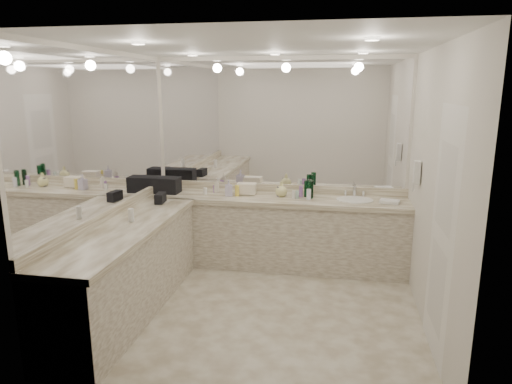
% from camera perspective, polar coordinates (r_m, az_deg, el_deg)
% --- Properties ---
extents(floor, '(3.20, 3.20, 0.00)m').
position_cam_1_polar(floor, '(4.85, 0.49, -14.34)').
color(floor, beige).
rests_on(floor, ground).
extents(ceiling, '(3.20, 3.20, 0.00)m').
position_cam_1_polar(ceiling, '(4.33, 0.56, 17.91)').
color(ceiling, white).
rests_on(ceiling, floor).
extents(wall_back, '(3.20, 0.02, 2.60)m').
position_cam_1_polar(wall_back, '(5.87, 3.02, 3.88)').
color(wall_back, silver).
rests_on(wall_back, floor).
extents(wall_left, '(0.02, 3.00, 2.60)m').
position_cam_1_polar(wall_left, '(4.93, -18.12, 1.49)').
color(wall_left, silver).
rests_on(wall_left, floor).
extents(wall_right, '(0.02, 3.00, 2.60)m').
position_cam_1_polar(wall_right, '(4.44, 21.35, -0.00)').
color(wall_right, silver).
rests_on(wall_right, floor).
extents(vanity_back_base, '(3.20, 0.60, 0.84)m').
position_cam_1_polar(vanity_back_base, '(5.79, 2.54, -5.23)').
color(vanity_back_base, beige).
rests_on(vanity_back_base, floor).
extents(vanity_back_top, '(3.20, 0.64, 0.06)m').
position_cam_1_polar(vanity_back_top, '(5.65, 2.57, -0.92)').
color(vanity_back_top, beige).
rests_on(vanity_back_top, vanity_back_base).
extents(vanity_left_base, '(0.60, 2.40, 0.84)m').
position_cam_1_polar(vanity_left_base, '(4.80, -15.87, -9.69)').
color(vanity_left_base, beige).
rests_on(vanity_left_base, floor).
extents(vanity_left_top, '(0.64, 2.42, 0.06)m').
position_cam_1_polar(vanity_left_top, '(4.64, -16.10, -4.56)').
color(vanity_left_top, beige).
rests_on(vanity_left_top, vanity_left_base).
extents(backsplash_back, '(3.20, 0.04, 0.10)m').
position_cam_1_polar(backsplash_back, '(5.92, 2.96, 0.50)').
color(backsplash_back, beige).
rests_on(backsplash_back, vanity_back_top).
extents(backsplash_left, '(0.04, 3.00, 0.10)m').
position_cam_1_polar(backsplash_left, '(5.00, -17.63, -2.44)').
color(backsplash_left, beige).
rests_on(backsplash_left, vanity_left_top).
extents(mirror_back, '(3.12, 0.01, 1.55)m').
position_cam_1_polar(mirror_back, '(5.80, 3.06, 8.49)').
color(mirror_back, white).
rests_on(mirror_back, wall_back).
extents(mirror_left, '(0.01, 2.92, 1.55)m').
position_cam_1_polar(mirror_left, '(4.86, -18.39, 6.98)').
color(mirror_left, white).
rests_on(mirror_left, wall_left).
extents(sink, '(0.44, 0.44, 0.03)m').
position_cam_1_polar(sink, '(5.61, 12.24, -1.05)').
color(sink, white).
rests_on(sink, vanity_back_top).
extents(faucet, '(0.24, 0.16, 0.14)m').
position_cam_1_polar(faucet, '(5.80, 12.21, 0.17)').
color(faucet, silver).
rests_on(faucet, vanity_back_top).
extents(wall_phone, '(0.06, 0.10, 0.24)m').
position_cam_1_polar(wall_phone, '(5.09, 19.46, 2.31)').
color(wall_phone, white).
rests_on(wall_phone, wall_right).
extents(door, '(0.02, 0.82, 2.10)m').
position_cam_1_polar(door, '(4.02, 22.18, -5.05)').
color(door, white).
rests_on(door, wall_right).
extents(black_toiletry_bag, '(0.36, 0.23, 0.20)m').
position_cam_1_polar(black_toiletry_bag, '(5.96, -11.22, 0.87)').
color(black_toiletry_bag, black).
rests_on(black_toiletry_bag, vanity_back_top).
extents(black_bag_spill, '(0.12, 0.21, 0.11)m').
position_cam_1_polar(black_bag_spill, '(5.46, -11.85, -0.77)').
color(black_bag_spill, black).
rests_on(black_bag_spill, vanity_left_top).
extents(cream_cosmetic_case, '(0.24, 0.16, 0.13)m').
position_cam_1_polar(cream_cosmetic_case, '(5.77, -1.18, 0.38)').
color(cream_cosmetic_case, silver).
rests_on(cream_cosmetic_case, vanity_back_top).
extents(hand_towel, '(0.25, 0.20, 0.04)m').
position_cam_1_polar(hand_towel, '(5.56, 16.36, -1.17)').
color(hand_towel, white).
rests_on(hand_towel, vanity_back_top).
extents(lotion_left, '(0.06, 0.06, 0.13)m').
position_cam_1_polar(lotion_left, '(4.77, -15.34, -2.84)').
color(lotion_left, white).
rests_on(lotion_left, vanity_left_top).
extents(soap_bottle_a, '(0.09, 0.09, 0.19)m').
position_cam_1_polar(soap_bottle_a, '(5.88, -4.97, 0.83)').
color(soap_bottle_a, beige).
rests_on(soap_bottle_a, vanity_back_top).
extents(soap_bottle_b, '(0.11, 0.11, 0.20)m').
position_cam_1_polar(soap_bottle_b, '(5.69, -3.43, 0.52)').
color(soap_bottle_b, '#B8AFCB').
rests_on(soap_bottle_b, vanity_back_top).
extents(soap_bottle_c, '(0.15, 0.15, 0.19)m').
position_cam_1_polar(soap_bottle_c, '(5.66, 3.18, 0.39)').
color(soap_bottle_c, '#D8D48A').
rests_on(soap_bottle_c, vanity_back_top).
extents(green_bottle_0, '(0.06, 0.06, 0.22)m').
position_cam_1_polar(green_bottle_0, '(5.59, 6.86, 0.30)').
color(green_bottle_0, '#0A421F').
rests_on(green_bottle_0, vanity_back_top).
extents(green_bottle_1, '(0.06, 0.06, 0.20)m').
position_cam_1_polar(green_bottle_1, '(5.68, 6.35, 0.42)').
color(green_bottle_1, '#0A421F').
rests_on(green_bottle_1, vanity_back_top).
extents(green_bottle_2, '(0.06, 0.06, 0.21)m').
position_cam_1_polar(green_bottle_2, '(5.71, 6.72, 0.53)').
color(green_bottle_2, '#0A421F').
rests_on(green_bottle_2, vanity_back_top).
extents(amenity_bottle_0, '(0.04, 0.04, 0.09)m').
position_cam_1_polar(amenity_bottle_0, '(5.59, 5.16, -0.32)').
color(amenity_bottle_0, silver).
rests_on(amenity_bottle_0, vanity_back_top).
extents(amenity_bottle_1, '(0.05, 0.05, 0.13)m').
position_cam_1_polar(amenity_bottle_1, '(5.53, 6.61, -0.30)').
color(amenity_bottle_1, silver).
rests_on(amenity_bottle_1, vanity_back_top).
extents(amenity_bottle_2, '(0.05, 0.05, 0.12)m').
position_cam_1_polar(amenity_bottle_2, '(5.66, 2.87, 0.05)').
color(amenity_bottle_2, '#3F3F4C').
rests_on(amenity_bottle_2, vanity_back_top).
extents(amenity_bottle_3, '(0.06, 0.06, 0.09)m').
position_cam_1_polar(amenity_bottle_3, '(5.91, -5.09, 0.40)').
color(amenity_bottle_3, '#9966B2').
rests_on(amenity_bottle_3, vanity_back_top).
extents(amenity_bottle_4, '(0.05, 0.05, 0.14)m').
position_cam_1_polar(amenity_bottle_4, '(5.66, 5.64, 0.08)').
color(amenity_bottle_4, '#9966B2').
rests_on(amenity_bottle_4, vanity_back_top).
extents(amenity_bottle_5, '(0.04, 0.04, 0.10)m').
position_cam_1_polar(amenity_bottle_5, '(5.55, 4.72, -0.35)').
color(amenity_bottle_5, white).
rests_on(amenity_bottle_5, vanity_back_top).
extents(amenity_bottle_6, '(0.05, 0.05, 0.14)m').
position_cam_1_polar(amenity_bottle_6, '(5.68, -2.39, 0.17)').
color(amenity_bottle_6, '#F2D84C').
rests_on(amenity_bottle_6, vanity_back_top).
extents(amenity_bottle_7, '(0.05, 0.05, 0.08)m').
position_cam_1_polar(amenity_bottle_7, '(5.81, -6.36, 0.13)').
color(amenity_bottle_7, white).
rests_on(amenity_bottle_7, vanity_back_top).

